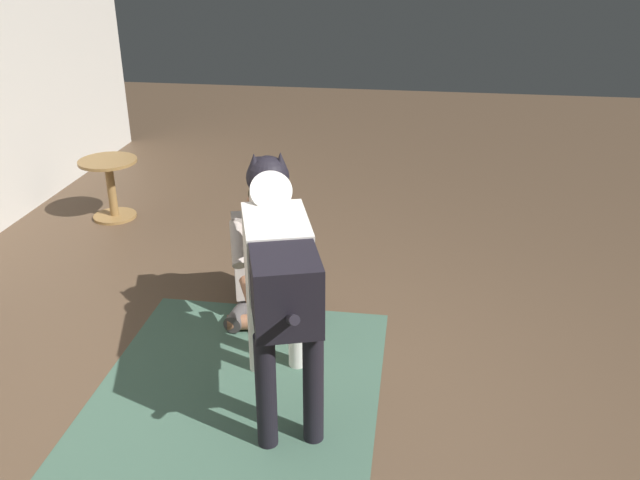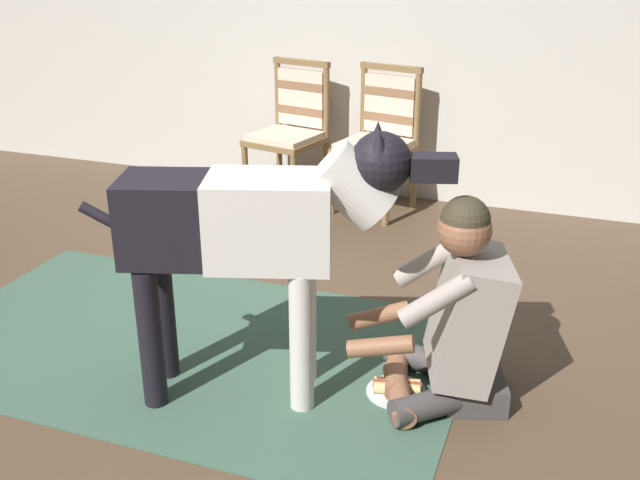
{
  "view_description": "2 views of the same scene",
  "coord_description": "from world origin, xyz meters",
  "px_view_note": "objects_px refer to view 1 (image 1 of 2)",
  "views": [
    {
      "loc": [
        -2.62,
        -0.47,
        2.18
      ],
      "look_at": [
        0.69,
        0.02,
        0.64
      ],
      "focal_mm": 37.3,
      "sensor_mm": 36.0,
      "label": 1
    },
    {
      "loc": [
        1.34,
        -2.25,
        1.79
      ],
      "look_at": [
        0.35,
        0.48,
        0.58
      ],
      "focal_mm": 41.42,
      "sensor_mm": 36.0,
      "label": 2
    }
  ],
  "objects_px": {
    "hot_dog_on_plate": "(272,325)",
    "large_dog": "(278,262)",
    "person_sitting_on_floor": "(267,260)",
    "round_side_table": "(111,183)"
  },
  "relations": [
    {
      "from": "hot_dog_on_plate",
      "to": "round_side_table",
      "type": "height_order",
      "value": "round_side_table"
    },
    {
      "from": "hot_dog_on_plate",
      "to": "round_side_table",
      "type": "relative_size",
      "value": 0.5
    },
    {
      "from": "round_side_table",
      "to": "hot_dog_on_plate",
      "type": "bearing_deg",
      "value": -132.08
    },
    {
      "from": "hot_dog_on_plate",
      "to": "large_dog",
      "type": "bearing_deg",
      "value": -162.51
    },
    {
      "from": "person_sitting_on_floor",
      "to": "round_side_table",
      "type": "bearing_deg",
      "value": 51.0
    },
    {
      "from": "person_sitting_on_floor",
      "to": "round_side_table",
      "type": "relative_size",
      "value": 1.73
    },
    {
      "from": "person_sitting_on_floor",
      "to": "round_side_table",
      "type": "height_order",
      "value": "person_sitting_on_floor"
    },
    {
      "from": "large_dog",
      "to": "hot_dog_on_plate",
      "type": "bearing_deg",
      "value": 17.49
    },
    {
      "from": "person_sitting_on_floor",
      "to": "hot_dog_on_plate",
      "type": "bearing_deg",
      "value": -162.51
    },
    {
      "from": "person_sitting_on_floor",
      "to": "round_side_table",
      "type": "distance_m",
      "value": 2.09
    }
  ]
}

